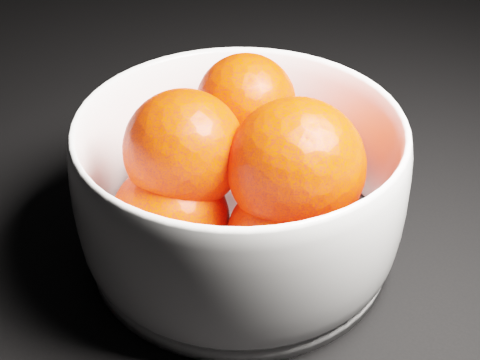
% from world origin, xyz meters
% --- Properties ---
extents(ground, '(3.00, 3.00, 0.00)m').
position_xyz_m(ground, '(0.00, 0.00, 0.00)').
color(ground, black).
rests_on(ground, ground).
extents(bowl, '(0.24, 0.24, 0.12)m').
position_xyz_m(bowl, '(-0.08, -0.25, 0.06)').
color(bowl, silver).
rests_on(bowl, ground).
extents(orange_pile, '(0.19, 0.19, 0.13)m').
position_xyz_m(orange_pile, '(-0.08, -0.25, 0.07)').
color(orange_pile, '#F91C00').
rests_on(orange_pile, bowl).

